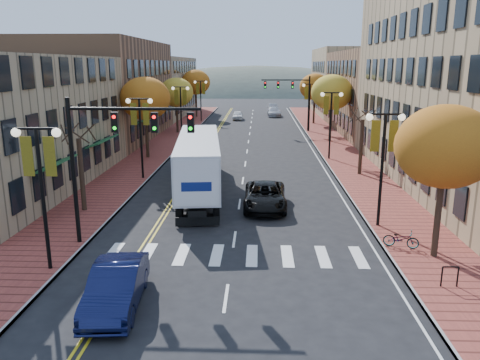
# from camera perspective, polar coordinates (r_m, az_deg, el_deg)

# --- Properties ---
(ground) EXTENTS (200.00, 200.00, 0.00)m
(ground) POSITION_cam_1_polar(r_m,az_deg,el_deg) (19.67, -1.31, -11.45)
(ground) COLOR black
(ground) RESTS_ON ground
(sidewalk_left) EXTENTS (4.00, 85.00, 0.15)m
(sidewalk_left) POSITION_cam_1_polar(r_m,az_deg,el_deg) (51.92, -9.01, 4.52)
(sidewalk_left) COLOR brown
(sidewalk_left) RESTS_ON ground
(sidewalk_right) EXTENTS (4.00, 85.00, 0.15)m
(sidewalk_right) POSITION_cam_1_polar(r_m,az_deg,el_deg) (51.52, 11.09, 4.36)
(sidewalk_right) COLOR brown
(sidewalk_right) RESTS_ON ground
(building_left_mid) EXTENTS (12.00, 24.00, 11.00)m
(building_left_mid) POSITION_cam_1_polar(r_m,az_deg,el_deg) (56.79, -16.60, 10.43)
(building_left_mid) COLOR brown
(building_left_mid) RESTS_ON ground
(building_left_far) EXTENTS (12.00, 26.00, 9.50)m
(building_left_far) POSITION_cam_1_polar(r_m,az_deg,el_deg) (80.88, -10.84, 11.11)
(building_left_far) COLOR #9E8966
(building_left_far) RESTS_ON ground
(building_right_mid) EXTENTS (15.00, 24.00, 10.00)m
(building_right_mid) POSITION_cam_1_polar(r_m,az_deg,el_deg) (62.28, 18.80, 10.07)
(building_right_mid) COLOR brown
(building_right_mid) RESTS_ON ground
(building_right_far) EXTENTS (15.00, 20.00, 11.00)m
(building_right_far) POSITION_cam_1_polar(r_m,az_deg,el_deg) (83.59, 14.61, 11.51)
(building_right_far) COLOR #9E8966
(building_right_far) RESTS_ON ground
(tree_left_a) EXTENTS (0.28, 0.28, 4.20)m
(tree_left_a) POSITION_cam_1_polar(r_m,az_deg,el_deg) (28.34, -18.74, 0.60)
(tree_left_a) COLOR #382619
(tree_left_a) RESTS_ON sidewalk_left
(tree_left_b) EXTENTS (4.48, 4.48, 7.21)m
(tree_left_b) POSITION_cam_1_polar(r_m,az_deg,el_deg) (43.05, -11.49, 9.70)
(tree_left_b) COLOR #382619
(tree_left_b) RESTS_ON sidewalk_left
(tree_left_c) EXTENTS (4.16, 4.16, 6.69)m
(tree_left_c) POSITION_cam_1_polar(r_m,az_deg,el_deg) (58.71, -7.76, 10.53)
(tree_left_c) COLOR #382619
(tree_left_c) RESTS_ON sidewalk_left
(tree_left_d) EXTENTS (4.61, 4.61, 7.42)m
(tree_left_d) POSITION_cam_1_polar(r_m,az_deg,el_deg) (76.46, -5.41, 11.78)
(tree_left_d) COLOR #382619
(tree_left_d) RESTS_ON sidewalk_left
(tree_right_a) EXTENTS (4.16, 4.16, 6.69)m
(tree_right_a) POSITION_cam_1_polar(r_m,az_deg,el_deg) (21.49, 23.74, 3.72)
(tree_right_a) COLOR #382619
(tree_right_a) RESTS_ON sidewalk_right
(tree_right_b) EXTENTS (0.28, 0.28, 4.20)m
(tree_right_b) POSITION_cam_1_polar(r_m,az_deg,el_deg) (37.09, 14.54, 3.91)
(tree_right_b) COLOR #382619
(tree_right_b) RESTS_ON sidewalk_right
(tree_right_c) EXTENTS (4.48, 4.48, 7.21)m
(tree_right_c) POSITION_cam_1_polar(r_m,az_deg,el_deg) (52.40, 11.12, 10.43)
(tree_right_c) COLOR #382619
(tree_right_c) RESTS_ON sidewalk_right
(tree_right_d) EXTENTS (4.35, 4.35, 7.00)m
(tree_right_d) POSITION_cam_1_polar(r_m,az_deg,el_deg) (68.25, 9.11, 11.15)
(tree_right_d) COLOR #382619
(tree_right_d) RESTS_ON sidewalk_right
(lamp_left_a) EXTENTS (1.96, 0.36, 6.05)m
(lamp_left_a) POSITION_cam_1_polar(r_m,az_deg,el_deg) (20.16, -23.18, 0.96)
(lamp_left_a) COLOR black
(lamp_left_a) RESTS_ON ground
(lamp_left_b) EXTENTS (1.96, 0.36, 6.05)m
(lamp_left_b) POSITION_cam_1_polar(r_m,az_deg,el_deg) (35.07, -12.07, 6.87)
(lamp_left_b) COLOR black
(lamp_left_b) RESTS_ON ground
(lamp_left_c) EXTENTS (1.96, 0.36, 6.05)m
(lamp_left_c) POSITION_cam_1_polar(r_m,az_deg,el_deg) (52.61, -7.24, 9.34)
(lamp_left_c) COLOR black
(lamp_left_c) RESTS_ON ground
(lamp_left_d) EXTENTS (1.96, 0.36, 6.05)m
(lamp_left_d) POSITION_cam_1_polar(r_m,az_deg,el_deg) (70.38, -4.81, 10.54)
(lamp_left_d) COLOR black
(lamp_left_d) RESTS_ON ground
(lamp_right_a) EXTENTS (1.96, 0.36, 6.05)m
(lamp_right_a) POSITION_cam_1_polar(r_m,az_deg,el_deg) (24.90, 17.08, 3.77)
(lamp_right_a) COLOR black
(lamp_right_a) RESTS_ON ground
(lamp_right_b) EXTENTS (1.96, 0.36, 6.05)m
(lamp_right_b) POSITION_cam_1_polar(r_m,az_deg,el_deg) (42.41, 11.03, 8.10)
(lamp_right_b) COLOR black
(lamp_right_b) RESTS_ON ground
(lamp_right_c) EXTENTS (1.96, 0.36, 6.05)m
(lamp_right_c) POSITION_cam_1_polar(r_m,az_deg,el_deg) (60.20, 8.50, 9.87)
(lamp_right_c) COLOR black
(lamp_right_c) RESTS_ON ground
(traffic_mast_near) EXTENTS (6.10, 0.35, 7.00)m
(traffic_mast_near) POSITION_cam_1_polar(r_m,az_deg,el_deg) (22.04, -15.27, 4.30)
(traffic_mast_near) COLOR black
(traffic_mast_near) RESTS_ON ground
(traffic_mast_far) EXTENTS (6.10, 0.34, 7.00)m
(traffic_mast_far) POSITION_cam_1_polar(r_m,az_deg,el_deg) (59.98, 6.57, 10.51)
(traffic_mast_far) COLOR black
(traffic_mast_far) RESTS_ON ground
(semi_truck) EXTENTS (4.17, 15.74, 3.89)m
(semi_truck) POSITION_cam_1_polar(r_m,az_deg,el_deg) (31.46, -5.03, 2.61)
(semi_truck) COLOR black
(semi_truck) RESTS_ON ground
(navy_sedan) EXTENTS (2.04, 4.86, 1.56)m
(navy_sedan) POSITION_cam_1_polar(r_m,az_deg,el_deg) (17.53, -14.85, -12.43)
(navy_sedan) COLOR #0D1236
(navy_sedan) RESTS_ON ground
(black_suv) EXTENTS (2.51, 5.38, 1.49)m
(black_suv) POSITION_cam_1_polar(r_m,az_deg,el_deg) (28.09, 3.07, -1.95)
(black_suv) COLOR black
(black_suv) RESTS_ON ground
(car_far_white) EXTENTS (1.72, 4.00, 1.34)m
(car_far_white) POSITION_cam_1_polar(r_m,az_deg,el_deg) (73.40, -0.30, 7.89)
(car_far_white) COLOR white
(car_far_white) RESTS_ON ground
(car_far_silver) EXTENTS (2.21, 5.23, 1.51)m
(car_far_silver) POSITION_cam_1_polar(r_m,az_deg,el_deg) (78.39, 4.17, 8.30)
(car_far_silver) COLOR #ACADB4
(car_far_silver) RESTS_ON ground
(car_far_oncoming) EXTENTS (1.92, 4.34, 1.39)m
(car_far_oncoming) POSITION_cam_1_polar(r_m,az_deg,el_deg) (87.08, 3.95, 8.83)
(car_far_oncoming) COLOR #95949B
(car_far_oncoming) RESTS_ON ground
(bicycle) EXTENTS (1.68, 1.01, 0.84)m
(bicycle) POSITION_cam_1_polar(r_m,az_deg,el_deg) (23.06, 19.04, -6.79)
(bicycle) COLOR gray
(bicycle) RESTS_ON sidewalk_right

